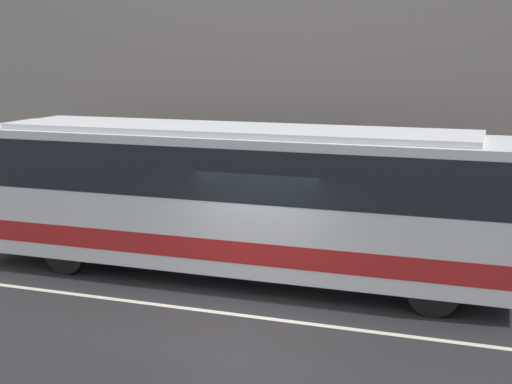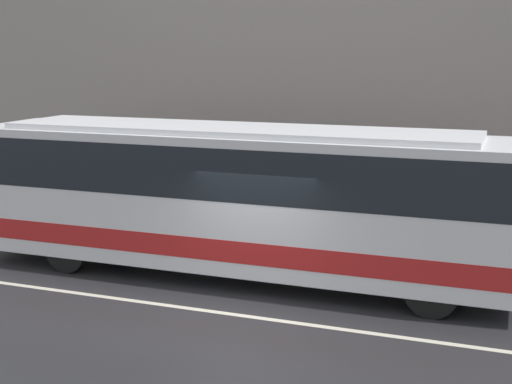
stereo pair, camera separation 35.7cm
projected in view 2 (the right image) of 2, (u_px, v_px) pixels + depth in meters
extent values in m
plane|color=#262628|center=(236.00, 315.00, 13.29)|extent=(60.00, 60.00, 0.00)
cube|color=gray|center=(316.00, 238.00, 18.42)|extent=(60.00, 3.19, 0.15)
cube|color=gray|center=(337.00, 44.00, 19.06)|extent=(60.00, 0.30, 10.04)
cube|color=#2D2B28|center=(332.00, 183.00, 19.64)|extent=(60.00, 0.06, 2.51)
cube|color=beige|center=(236.00, 315.00, 13.29)|extent=(54.00, 0.14, 0.01)
cube|color=silver|center=(234.00, 197.00, 15.36)|extent=(11.92, 2.53, 2.80)
cube|color=#B21E1E|center=(235.00, 235.00, 15.52)|extent=(11.86, 2.55, 0.45)
cube|color=black|center=(234.00, 165.00, 15.22)|extent=(11.57, 2.55, 1.06)
cube|color=silver|center=(234.00, 129.00, 15.07)|extent=(10.13, 2.15, 0.12)
cylinder|color=black|center=(432.00, 292.00, 13.10)|extent=(0.98, 0.28, 0.98)
cylinder|color=black|center=(444.00, 259.00, 15.13)|extent=(0.98, 0.28, 0.98)
cylinder|color=black|center=(67.00, 250.00, 15.80)|extent=(0.98, 0.28, 0.98)
cylinder|color=black|center=(119.00, 228.00, 17.83)|extent=(0.98, 0.28, 0.98)
cylinder|color=navy|center=(204.00, 208.00, 18.54)|extent=(0.36, 0.36, 1.32)
sphere|color=tan|center=(204.00, 179.00, 18.39)|extent=(0.24, 0.24, 0.24)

